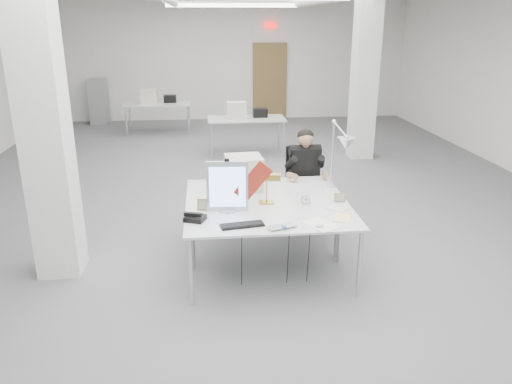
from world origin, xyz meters
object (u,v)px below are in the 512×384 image
Objects in this scene: seated_person at (305,162)px; laptop at (284,228)px; desk_main at (272,218)px; bankers_lamp at (267,187)px; monitor at (227,186)px; office_chair at (303,186)px; architect_lamp at (338,157)px; desk_phone at (195,218)px; beige_monitor at (244,173)px.

laptop is (-0.57, -1.87, -0.13)m from seated_person.
seated_person reaches higher than laptop.
desk_main is 4.91× the size of bankers_lamp.
desk_main is at bearing -79.70° from bankers_lamp.
monitor is at bearing -147.74° from bankers_lamp.
seated_person is at bearing -92.10° from office_chair.
architect_lamp reaches higher than desk_main.
desk_phone is 1.13m from beige_monitor.
office_chair is 2.02× the size of monitor.
desk_main is 1.79× the size of seated_person.
office_chair is at bearing 70.41° from desk_phone.
desk_phone is at bearing -138.89° from monitor.
office_chair is 1.80m from monitor.
seated_person is 1.85× the size of monitor.
monitor is 0.75m from beige_monitor.
monitor is (-0.45, 0.22, 0.28)m from desk_main.
desk_phone is at bearing -142.28° from architect_lamp.
office_chair is 5.67× the size of desk_phone.
beige_monitor is at bearing 103.16° from desk_main.
seated_person reaches higher than beige_monitor.
architect_lamp is at bearing 23.72° from monitor.
architect_lamp reaches higher than seated_person.
desk_phone is 0.22× the size of architect_lamp.
architect_lamp is at bearing 32.85° from laptop.
desk_main is 4.25× the size of beige_monitor.
office_chair is at bearing 67.76° from desk_main.
seated_person reaches higher than office_chair.
desk_main is 1.16m from architect_lamp.
beige_monitor is (-0.29, 1.28, 0.19)m from laptop.
bankers_lamp is (-0.08, 0.75, 0.17)m from laptop.
seated_person is 5.21× the size of desk_phone.
desk_main is 2.05× the size of architect_lamp.
desk_phone is (-0.86, 0.32, 0.01)m from laptop.
laptop reaches higher than desk_main.
beige_monitor is (0.23, 0.71, -0.07)m from monitor.
desk_phone is (-0.34, -0.25, -0.25)m from monitor.
monitor is 0.49m from bankers_lamp.
seated_person is at bearing 67.10° from desk_main.
desk_main is 9.32× the size of desk_phone.
bankers_lamp reaches higher than desk_main.
seated_person is 1.05m from beige_monitor.
office_chair is 1.25× the size of architect_lamp.
seated_person is 2.37× the size of beige_monitor.
monitor reaches higher than beige_monitor.
seated_person reaches higher than desk_main.
monitor is 1.48× the size of bankers_lamp.
monitor is (-1.09, -1.35, 0.48)m from office_chair.
architect_lamp is at bearing 44.70° from desk_phone.
desk_main is at bearing -81.03° from beige_monitor.
monitor is at bearing -130.97° from office_chair.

